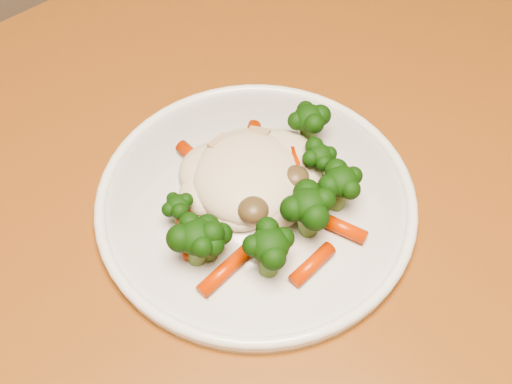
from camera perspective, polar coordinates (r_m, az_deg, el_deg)
dining_table at (r=0.65m, az=0.25°, el=-6.78°), size 1.32×1.11×0.75m
plate at (r=0.55m, az=0.00°, el=-0.89°), size 0.27×0.27×0.01m
meal at (r=0.52m, az=0.51°, el=0.21°), size 0.17×0.17×0.04m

